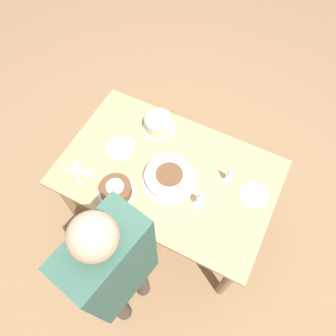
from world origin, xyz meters
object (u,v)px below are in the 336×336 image
at_px(person_cutting, 116,272).
at_px(cake_front_chocolate, 116,190).
at_px(wine_glass_far, 201,196).
at_px(cake_back_decorated, 159,124).
at_px(wine_glass_near, 231,172).
at_px(cake_center_white, 169,177).

bearing_deg(person_cutting, cake_front_chocolate, 45.28).
relative_size(cake_front_chocolate, wine_glass_far, 1.13).
xyz_separation_m(cake_front_chocolate, wine_glass_far, (0.52, 0.17, 0.10)).
bearing_deg(person_cutting, cake_back_decorated, 27.63).
distance_m(cake_back_decorated, person_cutting, 1.13).
distance_m(wine_glass_near, person_cutting, 0.94).
distance_m(wine_glass_far, person_cutting, 0.67).
height_order(cake_front_chocolate, person_cutting, person_cutting).
height_order(cake_back_decorated, wine_glass_far, wine_glass_far).
bearing_deg(cake_center_white, wine_glass_near, 25.93).
bearing_deg(cake_front_chocolate, wine_glass_near, 33.63).
distance_m(cake_center_white, cake_back_decorated, 0.44).
distance_m(cake_center_white, wine_glass_far, 0.28).
height_order(wine_glass_far, person_cutting, person_cutting).
relative_size(cake_front_chocolate, wine_glass_near, 1.20).
height_order(cake_center_white, cake_front_chocolate, cake_front_chocolate).
bearing_deg(wine_glass_near, cake_center_white, -154.07).
height_order(cake_center_white, wine_glass_far, wine_glass_far).
relative_size(cake_back_decorated, wine_glass_far, 1.10).
height_order(wine_glass_near, person_cutting, person_cutting).
bearing_deg(cake_back_decorated, wine_glass_near, -16.23).
bearing_deg(person_cutting, cake_center_white, 15.26).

